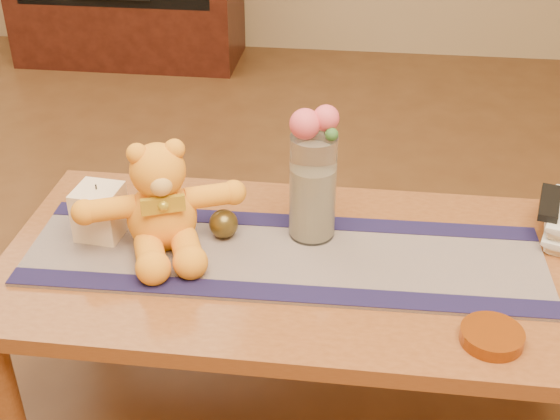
# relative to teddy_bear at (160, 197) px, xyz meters

# --- Properties ---
(floor) EXTENTS (5.50, 5.50, 0.00)m
(floor) POSITION_rel_teddy_bear_xyz_m (0.33, -0.02, -0.58)
(floor) COLOR #4F2E16
(floor) RESTS_ON ground
(coffee_table_top) EXTENTS (1.40, 0.70, 0.04)m
(coffee_table_top) POSITION_rel_teddy_bear_xyz_m (0.33, -0.02, -0.15)
(coffee_table_top) COLOR brown
(coffee_table_top) RESTS_ON floor
(table_leg_fl) EXTENTS (0.07, 0.07, 0.41)m
(table_leg_fl) POSITION_rel_teddy_bear_xyz_m (-0.31, -0.31, -0.38)
(table_leg_fl) COLOR brown
(table_leg_fl) RESTS_ON floor
(table_leg_bl) EXTENTS (0.07, 0.07, 0.41)m
(table_leg_bl) POSITION_rel_teddy_bear_xyz_m (-0.31, 0.27, -0.38)
(table_leg_bl) COLOR brown
(table_leg_bl) RESTS_ON floor
(table_leg_br) EXTENTS (0.07, 0.07, 0.41)m
(table_leg_br) POSITION_rel_teddy_bear_xyz_m (0.97, 0.27, -0.38)
(table_leg_br) COLOR brown
(table_leg_br) RESTS_ON floor
(persian_runner) EXTENTS (1.21, 0.38, 0.01)m
(persian_runner) POSITION_rel_teddy_bear_xyz_m (0.29, -0.02, -0.13)
(persian_runner) COLOR #181D45
(persian_runner) RESTS_ON coffee_table_top
(runner_border_near) EXTENTS (1.20, 0.09, 0.00)m
(runner_border_near) POSITION_rel_teddy_bear_xyz_m (0.29, -0.16, -0.12)
(runner_border_near) COLOR #17133A
(runner_border_near) RESTS_ON persian_runner
(runner_border_far) EXTENTS (1.20, 0.09, 0.00)m
(runner_border_far) POSITION_rel_teddy_bear_xyz_m (0.29, 0.13, -0.12)
(runner_border_far) COLOR #17133A
(runner_border_far) RESTS_ON persian_runner
(teddy_bear) EXTENTS (0.46, 0.42, 0.25)m
(teddy_bear) POSITION_rel_teddy_bear_xyz_m (0.00, 0.00, 0.00)
(teddy_bear) COLOR orange
(teddy_bear) RESTS_ON persian_runner
(pillar_candle) EXTENTS (0.11, 0.11, 0.12)m
(pillar_candle) POSITION_rel_teddy_bear_xyz_m (-0.16, 0.02, -0.06)
(pillar_candle) COLOR #FFE0BB
(pillar_candle) RESTS_ON persian_runner
(candle_wick) EXTENTS (0.00, 0.00, 0.01)m
(candle_wick) POSITION_rel_teddy_bear_xyz_m (-0.16, 0.02, 0.00)
(candle_wick) COLOR black
(candle_wick) RESTS_ON pillar_candle
(glass_vase) EXTENTS (0.11, 0.11, 0.26)m
(glass_vase) POSITION_rel_teddy_bear_xyz_m (0.34, 0.08, 0.00)
(glass_vase) COLOR silver
(glass_vase) RESTS_ON persian_runner
(potpourri_fill) EXTENTS (0.09, 0.09, 0.18)m
(potpourri_fill) POSITION_rel_teddy_bear_xyz_m (0.34, 0.08, -0.03)
(potpourri_fill) COLOR beige
(potpourri_fill) RESTS_ON glass_vase
(rose_left) EXTENTS (0.07, 0.07, 0.07)m
(rose_left) POSITION_rel_teddy_bear_xyz_m (0.32, 0.07, 0.17)
(rose_left) COLOR #E85262
(rose_left) RESTS_ON glass_vase
(rose_right) EXTENTS (0.06, 0.06, 0.06)m
(rose_right) POSITION_rel_teddy_bear_xyz_m (0.37, 0.09, 0.18)
(rose_right) COLOR #E85262
(rose_right) RESTS_ON glass_vase
(blue_flower_back) EXTENTS (0.04, 0.04, 0.04)m
(blue_flower_back) POSITION_rel_teddy_bear_xyz_m (0.35, 0.12, 0.16)
(blue_flower_back) COLOR #434993
(blue_flower_back) RESTS_ON glass_vase
(blue_flower_side) EXTENTS (0.04, 0.04, 0.04)m
(blue_flower_side) POSITION_rel_teddy_bear_xyz_m (0.31, 0.10, 0.15)
(blue_flower_side) COLOR #434993
(blue_flower_side) RESTS_ON glass_vase
(leaf_sprig) EXTENTS (0.03, 0.03, 0.03)m
(leaf_sprig) POSITION_rel_teddy_bear_xyz_m (0.38, 0.06, 0.15)
(leaf_sprig) COLOR #33662D
(leaf_sprig) RESTS_ON glass_vase
(bronze_ball) EXTENTS (0.08, 0.08, 0.07)m
(bronze_ball) POSITION_rel_teddy_bear_xyz_m (0.14, 0.04, -0.09)
(bronze_ball) COLOR #4E3F1A
(bronze_ball) RESTS_ON persian_runner
(book_bottom) EXTENTS (0.20, 0.25, 0.02)m
(book_bottom) POSITION_rel_teddy_bear_xyz_m (0.91, 0.18, -0.12)
(book_bottom) COLOR beige
(book_bottom) RESTS_ON coffee_table_top
(book_lower) EXTENTS (0.23, 0.26, 0.02)m
(book_lower) POSITION_rel_teddy_bear_xyz_m (0.91, 0.17, -0.10)
(book_lower) COLOR beige
(book_lower) RESTS_ON book_bottom
(book_upper) EXTENTS (0.19, 0.24, 0.02)m
(book_upper) POSITION_rel_teddy_bear_xyz_m (0.91, 0.18, -0.09)
(book_upper) COLOR beige
(book_upper) RESTS_ON book_lower
(book_top) EXTENTS (0.22, 0.26, 0.02)m
(book_top) POSITION_rel_teddy_bear_xyz_m (0.91, 0.18, -0.07)
(book_top) COLOR beige
(book_top) RESTS_ON book_upper
(tv_remote) EXTENTS (0.08, 0.17, 0.02)m
(tv_remote) POSITION_rel_teddy_bear_xyz_m (0.91, 0.17, -0.05)
(tv_remote) COLOR black
(tv_remote) RESTS_ON book_top
(amber_dish) EXTENTS (0.16, 0.16, 0.03)m
(amber_dish) POSITION_rel_teddy_bear_xyz_m (0.73, -0.25, -0.12)
(amber_dish) COLOR #BF5914
(amber_dish) RESTS_ON coffee_table_top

